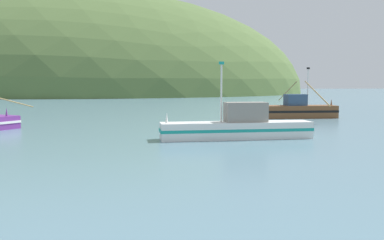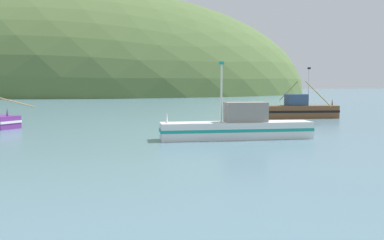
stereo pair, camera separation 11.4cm
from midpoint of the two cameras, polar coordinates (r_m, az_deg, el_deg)
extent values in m
ellipsoid|color=#516B38|center=(173.97, -13.30, 3.76)|extent=(173.50, 138.80, 80.36)
cube|color=brown|center=(46.37, 15.29, 1.15)|extent=(8.04, 2.99, 1.40)
cube|color=black|center=(46.36, 15.30, 1.24)|extent=(8.12, 3.02, 0.25)
cone|color=brown|center=(47.77, 19.37, 2.41)|extent=(0.22, 0.22, 0.70)
cube|color=#334C6B|center=(46.08, 14.65, 2.79)|extent=(2.33, 1.85, 1.25)
cylinder|color=silver|center=(46.58, 16.31, 4.47)|extent=(0.12, 0.12, 4.00)
cube|color=black|center=(46.61, 16.37, 7.07)|extent=(0.36, 0.06, 0.20)
cylinder|color=#997F4C|center=(50.22, 13.57, 3.98)|extent=(0.60, 6.11, 2.49)
cylinder|color=#997F4C|center=(42.38, 17.48, 3.70)|extent=(0.60, 6.11, 2.49)
cube|color=white|center=(27.84, 6.45, -1.48)|extent=(10.54, 2.12, 1.17)
cube|color=teal|center=(27.83, 6.46, -1.36)|extent=(10.64, 2.14, 0.21)
cone|color=white|center=(26.87, -3.49, 0.31)|extent=(0.21, 0.21, 0.70)
cube|color=gray|center=(27.90, 7.75, 1.13)|extent=(2.90, 1.45, 1.35)
cylinder|color=silver|center=(27.39, 4.31, 3.75)|extent=(0.12, 0.12, 3.90)
cube|color=teal|center=(27.42, 4.34, 8.08)|extent=(0.36, 0.04, 0.20)
cone|color=#6B2D84|center=(36.88, -24.69, 1.04)|extent=(0.28, 0.28, 0.70)
cylinder|color=#997F4C|center=(43.22, -24.53, 2.56)|extent=(3.86, 4.70, 1.69)
camera|label=1|loc=(0.06, -89.88, 0.01)|focal=37.54mm
camera|label=2|loc=(0.06, 90.12, -0.01)|focal=37.54mm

